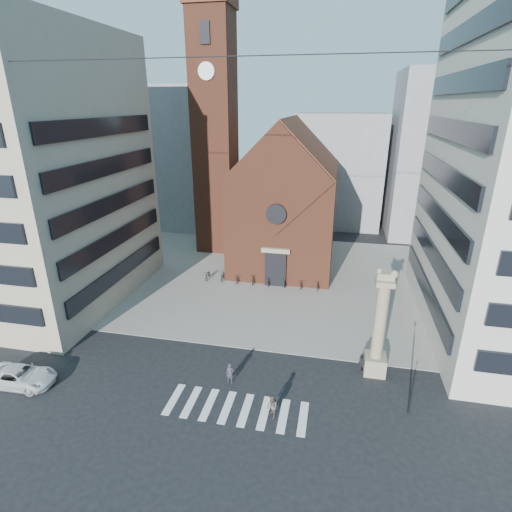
# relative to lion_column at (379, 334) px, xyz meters

# --- Properties ---
(ground) EXTENTS (120.00, 120.00, 0.00)m
(ground) POSITION_rel_lion_column_xyz_m (-10.01, -3.00, -3.46)
(ground) COLOR black
(ground) RESTS_ON ground
(piazza) EXTENTS (46.00, 30.00, 0.05)m
(piazza) POSITION_rel_lion_column_xyz_m (-10.01, 16.00, -3.43)
(piazza) COLOR gray
(piazza) RESTS_ON ground
(zebra_crossing) EXTENTS (10.20, 3.20, 0.01)m
(zebra_crossing) POSITION_rel_lion_column_xyz_m (-9.46, -6.00, -3.45)
(zebra_crossing) COLOR white
(zebra_crossing) RESTS_ON ground
(church) EXTENTS (12.00, 16.65, 18.00)m
(church) POSITION_rel_lion_column_xyz_m (-10.01, 22.04, 4.53)
(church) COLOR brown
(church) RESTS_ON ground
(campanile) EXTENTS (5.50, 5.50, 31.20)m
(campanile) POSITION_rel_lion_column_xyz_m (-20.01, 25.00, 12.28)
(campanile) COLOR brown
(campanile) RESTS_ON ground
(building_left) EXTENTS (18.00, 20.00, 26.00)m
(building_left) POSITION_rel_lion_column_xyz_m (-34.01, 7.00, 9.54)
(building_left) COLOR gray
(building_left) RESTS_ON ground
(bg_block_left) EXTENTS (16.00, 14.00, 22.00)m
(bg_block_left) POSITION_rel_lion_column_xyz_m (-30.01, 37.00, 7.54)
(bg_block_left) COLOR gray
(bg_block_left) RESTS_ON ground
(bg_block_mid) EXTENTS (14.00, 12.00, 18.00)m
(bg_block_mid) POSITION_rel_lion_column_xyz_m (-4.01, 42.00, 5.54)
(bg_block_mid) COLOR gray
(bg_block_mid) RESTS_ON ground
(bg_block_right) EXTENTS (16.00, 14.00, 24.00)m
(bg_block_right) POSITION_rel_lion_column_xyz_m (11.99, 39.00, 8.54)
(bg_block_right) COLOR gray
(bg_block_right) RESTS_ON ground
(lion_column) EXTENTS (1.63, 1.60, 8.68)m
(lion_column) POSITION_rel_lion_column_xyz_m (0.00, 0.00, 0.00)
(lion_column) COLOR gray
(lion_column) RESTS_ON ground
(traffic_light) EXTENTS (0.13, 0.16, 4.30)m
(traffic_light) POSITION_rel_lion_column_xyz_m (1.99, -4.00, -1.17)
(traffic_light) COLOR black
(traffic_light) RESTS_ON ground
(white_car) EXTENTS (5.28, 2.65, 1.43)m
(white_car) POSITION_rel_lion_column_xyz_m (-25.68, -6.81, -2.74)
(white_car) COLOR silver
(white_car) RESTS_ON ground
(pedestrian_0) EXTENTS (0.61, 0.42, 1.60)m
(pedestrian_0) POSITION_rel_lion_column_xyz_m (-10.60, -3.41, -2.66)
(pedestrian_0) COLOR #332D3F
(pedestrian_0) RESTS_ON ground
(pedestrian_1) EXTENTS (0.99, 1.02, 1.65)m
(pedestrian_1) POSITION_rel_lion_column_xyz_m (-6.95, -6.25, -2.63)
(pedestrian_1) COLOR #594A47
(pedestrian_1) RESTS_ON ground
(pedestrian_2) EXTENTS (0.54, 0.95, 1.52)m
(pedestrian_2) POSITION_rel_lion_column_xyz_m (-1.01, 0.00, -2.69)
(pedestrian_2) COLOR #282931
(pedestrian_2) RESTS_ON ground
(scooter_0) EXTENTS (0.83, 2.01, 1.03)m
(scooter_0) POSITION_rel_lion_column_xyz_m (-18.09, 14.04, -2.89)
(scooter_0) COLOR black
(scooter_0) RESTS_ON piazza
(scooter_1) EXTENTS (0.68, 1.95, 1.15)m
(scooter_1) POSITION_rel_lion_column_xyz_m (-16.26, 14.04, -2.83)
(scooter_1) COLOR black
(scooter_1) RESTS_ON piazza
(scooter_2) EXTENTS (0.83, 2.01, 1.03)m
(scooter_2) POSITION_rel_lion_column_xyz_m (-14.42, 14.04, -2.89)
(scooter_2) COLOR black
(scooter_2) RESTS_ON piazza
(scooter_3) EXTENTS (0.68, 1.95, 1.15)m
(scooter_3) POSITION_rel_lion_column_xyz_m (-12.59, 14.04, -2.83)
(scooter_3) COLOR black
(scooter_3) RESTS_ON piazza
(scooter_4) EXTENTS (0.83, 2.01, 1.03)m
(scooter_4) POSITION_rel_lion_column_xyz_m (-10.76, 14.04, -2.89)
(scooter_4) COLOR black
(scooter_4) RESTS_ON piazza
(scooter_5) EXTENTS (0.68, 1.95, 1.15)m
(scooter_5) POSITION_rel_lion_column_xyz_m (-8.92, 14.04, -2.83)
(scooter_5) COLOR black
(scooter_5) RESTS_ON piazza
(scooter_6) EXTENTS (0.83, 2.01, 1.03)m
(scooter_6) POSITION_rel_lion_column_xyz_m (-7.09, 14.04, -2.89)
(scooter_6) COLOR black
(scooter_6) RESTS_ON piazza
(scooter_7) EXTENTS (0.68, 1.95, 1.15)m
(scooter_7) POSITION_rel_lion_column_xyz_m (-5.26, 14.04, -2.83)
(scooter_7) COLOR black
(scooter_7) RESTS_ON piazza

